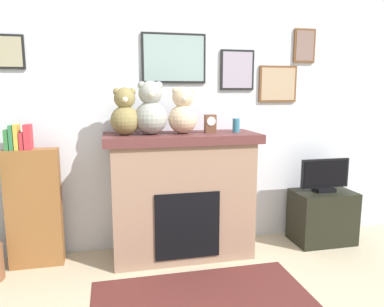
{
  "coord_description": "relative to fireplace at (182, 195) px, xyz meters",
  "views": [
    {
      "loc": [
        -0.65,
        -1.57,
        1.53
      ],
      "look_at": [
        0.09,
        1.67,
        0.98
      ],
      "focal_mm": 33.95,
      "sensor_mm": 36.0,
      "label": 1
    }
  ],
  "objects": [
    {
      "name": "teddy_bear_grey",
      "position": [
        -0.28,
        -0.02,
        0.79
      ],
      "size": [
        0.29,
        0.29,
        0.47
      ],
      "color": "#969A90",
      "rests_on": "fireplace"
    },
    {
      "name": "television",
      "position": [
        1.48,
        -0.03,
        0.11
      ],
      "size": [
        0.52,
        0.14,
        0.34
      ],
      "color": "black",
      "rests_on": "tv_stand"
    },
    {
      "name": "back_wall",
      "position": [
        0.01,
        0.33,
        0.71
      ],
      "size": [
        5.2,
        0.15,
        2.6
      ],
      "color": "silver",
      "rests_on": "ground_plane"
    },
    {
      "name": "teddy_bear_tan",
      "position": [
        0.01,
        -0.02,
        0.77
      ],
      "size": [
        0.26,
        0.26,
        0.42
      ],
      "color": "#CFB18D",
      "rests_on": "fireplace"
    },
    {
      "name": "teddy_bear_brown",
      "position": [
        -0.5,
        -0.02,
        0.76
      ],
      "size": [
        0.26,
        0.26,
        0.41
      ],
      "color": "olive",
      "rests_on": "fireplace"
    },
    {
      "name": "fireplace",
      "position": [
        0.0,
        0.0,
        0.0
      ],
      "size": [
        1.41,
        0.59,
        1.17
      ],
      "color": "#926F59",
      "rests_on": "ground_plane"
    },
    {
      "name": "candle_jar",
      "position": [
        0.52,
        -0.02,
        0.64
      ],
      "size": [
        0.07,
        0.07,
        0.13
      ],
      "primitive_type": "cylinder",
      "color": "teal",
      "rests_on": "fireplace"
    },
    {
      "name": "bookshelf",
      "position": [
        -1.32,
        0.07,
        -0.02
      ],
      "size": [
        0.45,
        0.16,
        1.27
      ],
      "color": "brown",
      "rests_on": "ground_plane"
    },
    {
      "name": "tv_stand",
      "position": [
        1.48,
        -0.03,
        -0.32
      ],
      "size": [
        0.61,
        0.4,
        0.54
      ],
      "primitive_type": "cube",
      "color": "black",
      "rests_on": "ground_plane"
    },
    {
      "name": "mantel_clock",
      "position": [
        0.27,
        -0.02,
        0.66
      ],
      "size": [
        0.1,
        0.08,
        0.17
      ],
      "color": "brown",
      "rests_on": "fireplace"
    }
  ]
}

